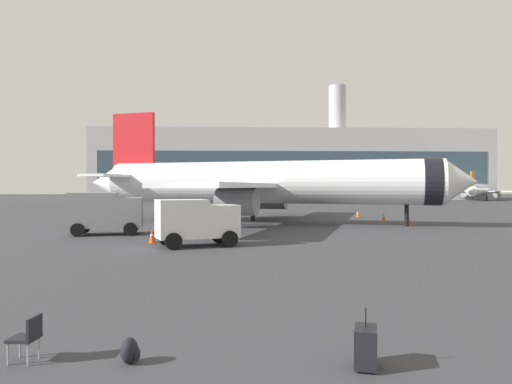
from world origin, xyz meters
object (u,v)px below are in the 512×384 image
rolling_suitcase (366,347)px  cargo_van (196,220)px  airplane_at_gate (264,183)px  service_truck (105,211)px  safety_cone_near (358,214)px  safety_cone_far (409,220)px  airplane_taxiing (481,190)px  safety_cone_outer (152,236)px  traveller_backpack (130,351)px  gate_chair (28,335)px  safety_cone_mid (384,217)px

rolling_suitcase → cargo_van: bearing=104.9°
airplane_at_gate → service_truck: (-11.53, -9.41, -2.05)m
safety_cone_near → rolling_suitcase: (-10.80, -40.91, 0.04)m
safety_cone_far → airplane_taxiing: bearing=57.6°
service_truck → airplane_at_gate: bearing=39.2°
airplane_taxiing → safety_cone_outer: size_ratio=23.64×
airplane_taxiing → service_truck: (-68.36, -77.00, -0.75)m
cargo_van → safety_cone_far: 21.62m
airplane_taxiing → cargo_van: (-61.57, -83.46, -0.91)m
service_truck → traveller_backpack: bearing=-73.2°
safety_cone_near → gate_chair: size_ratio=0.84×
safety_cone_near → airplane_taxiing: bearing=52.3°
safety_cone_far → traveller_backpack: (-16.77, -30.15, -0.17)m
safety_cone_near → gate_chair: 43.82m
cargo_van → airplane_taxiing: bearing=53.6°
safety_cone_mid → rolling_suitcase: rolling_suitcase is taller
airplane_taxiing → traveller_backpack: (-61.32, -100.31, -2.13)m
airplane_at_gate → service_truck: 15.02m
service_truck → gate_chair: size_ratio=5.90×
safety_cone_near → airplane_at_gate: bearing=-143.7°
safety_cone_near → gate_chair: bearing=-112.9°
safety_cone_far → rolling_suitcase: bearing=-112.2°
safety_cone_outer → rolling_suitcase: bearing=-68.8°
cargo_van → safety_cone_mid: 23.96m
airplane_taxiing → rolling_suitcase: bearing=-119.5°
safety_cone_mid → gate_chair: gate_chair is taller
airplane_taxiing → airplane_at_gate: bearing=-130.1°
safety_cone_mid → airplane_taxiing: bearing=55.5°
safety_cone_near → traveller_backpack: safety_cone_near is taller
airplane_taxiing → rolling_suitcase: (-56.99, -100.70, -1.97)m
service_truck → safety_cone_far: service_truck is taller
airplane_taxiing → safety_cone_near: (-46.19, -59.79, -2.01)m
safety_cone_near → safety_cone_far: (1.64, -10.37, 0.05)m
airplane_at_gate → safety_cone_far: airplane_at_gate is taller
gate_chair → service_truck: bearing=102.4°
airplane_at_gate → airplane_taxiing: 88.32m
airplane_taxiing → safety_cone_outer: airplane_taxiing is taller
safety_cone_near → traveller_backpack: 43.25m
safety_cone_near → traveller_backpack: (-15.13, -40.52, -0.12)m
airplane_taxiing → safety_cone_far: (-44.55, -70.16, -1.96)m
safety_cone_mid → gate_chair: size_ratio=0.90×
safety_cone_outer → safety_cone_near: bearing=50.9°
cargo_van → rolling_suitcase: bearing=-75.1°
airplane_at_gate → safety_cone_outer: airplane_at_gate is taller
airplane_taxiing → gate_chair: airplane_taxiing is taller
airplane_taxiing → traveller_backpack: 117.59m
service_truck → traveller_backpack: size_ratio=10.56×
safety_cone_near → safety_cone_mid: bearing=-81.9°
airplane_taxiing → service_truck: bearing=-131.6°
safety_cone_outer → gate_chair: 18.18m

